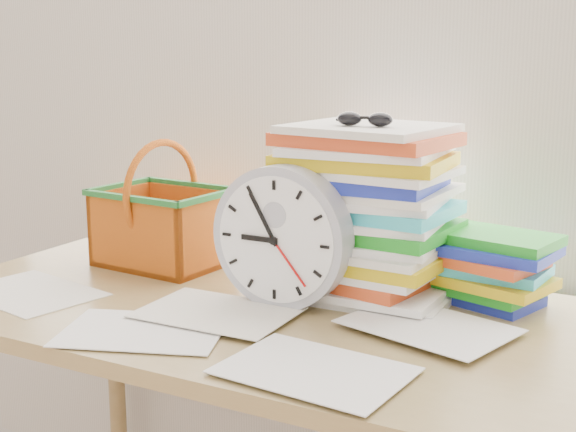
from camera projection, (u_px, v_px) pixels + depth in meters
The scene contains 8 objects.
curtain at pixel (357, 15), 1.73m from camera, with size 2.40×0.01×2.50m, color silver.
desk at pixel (271, 345), 1.53m from camera, with size 1.40×0.70×0.75m.
paper_stack at pixel (369, 211), 1.56m from camera, with size 0.34×0.28×0.34m, color white, non-canonical shape.
clock at pixel (282, 237), 1.50m from camera, with size 0.27×0.27×0.05m, color #A7A8B5.
sunglasses at pixel (365, 119), 1.49m from camera, with size 0.12×0.10×0.03m, color black, non-canonical shape.
book_stack at pixel (493, 270), 1.52m from camera, with size 0.24×0.18×0.14m, color white, non-canonical shape.
basket at pixel (163, 204), 1.79m from camera, with size 0.28×0.22×0.28m, color #D26214, non-canonical shape.
scattered_papers at pixel (271, 305), 1.51m from camera, with size 1.26×0.42×0.02m, color white, non-canonical shape.
Camera 1 is at (0.71, 0.34, 1.23)m, focal length 50.00 mm.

